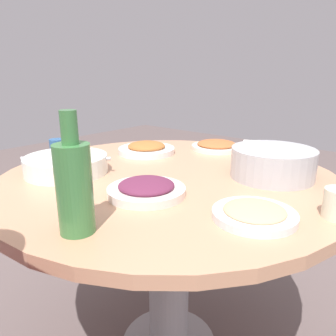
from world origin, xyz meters
name	(u,v)px	position (x,y,z in m)	size (l,w,h in m)	color
round_dining_table	(169,215)	(0.00, 0.00, 0.58)	(1.14, 1.14, 0.73)	#99999E
rice_bowl	(273,162)	(0.20, -0.28, 0.78)	(0.27, 0.27, 0.11)	#B2B5BA
soup_bowl	(66,165)	(-0.21, 0.28, 0.76)	(0.28, 0.28, 0.06)	white
dish_tofu_braise	(217,146)	(0.42, 0.07, 0.75)	(0.22, 0.22, 0.04)	silver
dish_eggplant	(146,189)	(-0.19, -0.07, 0.75)	(0.22, 0.22, 0.05)	silver
dish_stirfry	(147,149)	(0.17, 0.26, 0.75)	(0.24, 0.24, 0.05)	silver
dish_noodles	(254,213)	(-0.13, -0.38, 0.75)	(0.20, 0.20, 0.03)	silver
green_bottle	(74,186)	(-0.44, -0.11, 0.84)	(0.08, 0.08, 0.26)	#3B7C40
tea_cup_near	(57,148)	(-0.11, 0.51, 0.77)	(0.06, 0.06, 0.07)	#2B588F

